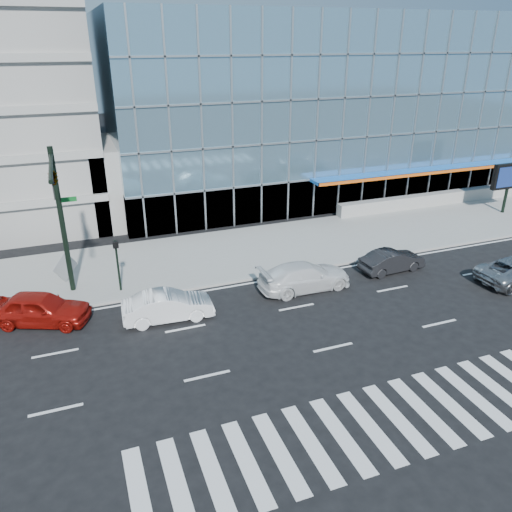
# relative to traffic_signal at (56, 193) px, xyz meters

# --- Properties ---
(ground) EXTENTS (160.00, 160.00, 0.00)m
(ground) POSITION_rel_traffic_signal_xyz_m (11.00, -4.57, -6.16)
(ground) COLOR black
(ground) RESTS_ON ground
(sidewalk) EXTENTS (120.00, 8.00, 0.15)m
(sidewalk) POSITION_rel_traffic_signal_xyz_m (11.00, 3.43, -6.09)
(sidewalk) COLOR gray
(sidewalk) RESTS_ON ground
(theatre_building) EXTENTS (42.00, 26.00, 15.00)m
(theatre_building) POSITION_rel_traffic_signal_xyz_m (25.00, 21.43, 1.34)
(theatre_building) COLOR #6996B0
(theatre_building) RESTS_ON ground
(ramp_block) EXTENTS (6.00, 8.00, 6.00)m
(ramp_block) POSITION_rel_traffic_signal_xyz_m (5.00, 13.43, -3.16)
(ramp_block) COLOR gray
(ramp_block) RESTS_ON ground
(retaining_wall) EXTENTS (30.00, 0.80, 1.00)m
(retaining_wall) POSITION_rel_traffic_signal_xyz_m (35.00, 7.03, -5.51)
(retaining_wall) COLOR gray
(retaining_wall) RESTS_ON sidewalk
(traffic_signal) EXTENTS (1.14, 5.74, 8.00)m
(traffic_signal) POSITION_rel_traffic_signal_xyz_m (0.00, 0.00, 0.00)
(traffic_signal) COLOR black
(traffic_signal) RESTS_ON sidewalk
(ped_signal_post) EXTENTS (0.30, 0.33, 3.00)m
(ped_signal_post) POSITION_rel_traffic_signal_xyz_m (2.50, 0.37, -4.02)
(ped_signal_post) COLOR black
(ped_signal_post) RESTS_ON sidewalk
(marquee_sign) EXTENTS (3.20, 0.43, 4.00)m
(marquee_sign) POSITION_rel_traffic_signal_xyz_m (33.00, 3.42, -3.10)
(marquee_sign) COLOR black
(marquee_sign) RESTS_ON sidewalk
(white_suv) EXTENTS (5.38, 2.28, 1.55)m
(white_suv) POSITION_rel_traffic_signal_xyz_m (12.31, -2.77, -5.39)
(white_suv) COLOR white
(white_suv) RESTS_ON ground
(white_sedan) EXTENTS (4.61, 1.83, 1.49)m
(white_sedan) POSITION_rel_traffic_signal_xyz_m (4.42, -3.37, -5.42)
(white_sedan) COLOR white
(white_sedan) RESTS_ON ground
(dark_sedan) EXTENTS (4.17, 1.70, 1.35)m
(dark_sedan) POSITION_rel_traffic_signal_xyz_m (18.31, -2.51, -5.49)
(dark_sedan) COLOR black
(dark_sedan) RESTS_ON ground
(red_sedan) EXTENTS (5.21, 3.66, 1.65)m
(red_sedan) POSITION_rel_traffic_signal_xyz_m (-1.58, -1.54, -5.34)
(red_sedan) COLOR maroon
(red_sedan) RESTS_ON ground
(tilted_panel) EXTENTS (1.36, 1.29, 1.81)m
(tilted_panel) POSITION_rel_traffic_signal_xyz_m (-0.26, 2.65, -5.11)
(tilted_panel) COLOR #9F9F9F
(tilted_panel) RESTS_ON sidewalk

